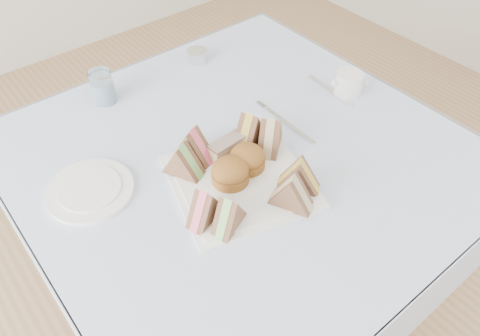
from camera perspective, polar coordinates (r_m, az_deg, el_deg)
floor at (r=1.74m, az=0.07°, el=-16.36°), size 4.00×4.00×0.00m
table at (r=1.42m, az=0.08°, el=-9.19°), size 0.90×0.90×0.74m
tablecloth at (r=1.14m, az=0.10°, el=1.84°), size 1.02×1.02×0.01m
serving_plate at (r=1.06m, az=-0.00°, el=-1.68°), size 0.37×0.37×0.01m
sandwich_fl_a at (r=0.96m, az=-4.32°, el=-4.50°), size 0.10×0.07×0.08m
sandwich_fl_b at (r=0.94m, az=-1.38°, el=-5.46°), size 0.10×0.07×0.08m
sandwich_fr_a at (r=1.02m, az=7.22°, el=-0.75°), size 0.09×0.10×0.08m
sandwich_fr_b at (r=0.98m, az=6.34°, el=-2.78°), size 0.08×0.10×0.08m
sandwich_bl_a at (r=1.05m, az=-7.00°, el=1.05°), size 0.08×0.11×0.09m
sandwich_bl_b at (r=1.08m, az=-5.75°, el=2.92°), size 0.08×0.11×0.09m
sandwich_br_a at (r=1.11m, az=3.73°, el=4.20°), size 0.11×0.10×0.09m
sandwich_br_b at (r=1.12m, az=1.16°, el=4.84°), size 0.11×0.08×0.09m
scone_left at (r=1.03m, az=-1.19°, el=-0.50°), size 0.10×0.10×0.06m
scone_right at (r=1.07m, az=0.90°, el=1.19°), size 0.09×0.09×0.06m
pastry_slice at (r=1.10m, az=-1.59°, el=2.51°), size 0.09×0.04×0.04m
side_plate at (r=1.10m, az=-17.81°, el=-2.61°), size 0.22×0.22×0.01m
water_glass at (r=1.32m, az=-16.42°, el=9.45°), size 0.08×0.08×0.09m
tea_strainer at (r=1.46m, az=-5.23°, el=13.37°), size 0.06×0.06×0.03m
knife at (r=1.36m, az=10.88°, el=9.29°), size 0.03×0.18×0.00m
fork at (r=1.22m, az=6.00°, el=5.24°), size 0.01×0.19×0.00m
creamer_jug at (r=1.34m, az=13.07°, el=10.01°), size 0.09×0.09×0.07m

